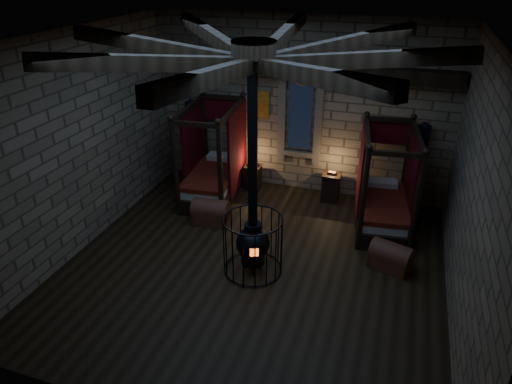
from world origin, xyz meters
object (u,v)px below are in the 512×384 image
(stove, at_px, (253,241))
(trunk_right, at_px, (391,257))
(bed_right, at_px, (382,203))
(trunk_left, at_px, (211,212))
(bed_left, at_px, (214,174))

(stove, bearing_deg, trunk_right, -3.00)
(bed_right, bearing_deg, stove, -138.41)
(trunk_left, bearing_deg, bed_left, 105.23)
(stove, bearing_deg, bed_right, 25.92)
(trunk_left, distance_m, trunk_right, 3.92)
(bed_left, distance_m, stove, 3.22)
(trunk_right, bearing_deg, bed_left, 176.46)
(trunk_right, relative_size, stove, 0.21)
(trunk_left, bearing_deg, bed_right, 13.20)
(trunk_left, xyz_separation_m, stove, (1.44, -1.35, 0.41))
(trunk_left, relative_size, trunk_right, 0.96)
(trunk_left, xyz_separation_m, trunk_right, (3.89, -0.46, -0.01))
(bed_right, bearing_deg, bed_left, 170.43)
(bed_left, bearing_deg, stove, -59.69)
(bed_left, bearing_deg, trunk_left, -76.21)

